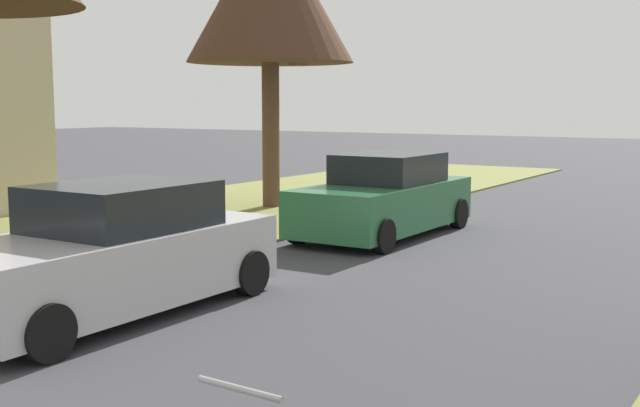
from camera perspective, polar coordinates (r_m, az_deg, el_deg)
name	(u,v)px	position (r m, az deg, el deg)	size (l,w,h in m)	color
parked_sedan_silver	(113,254)	(10.02, -14.58, -3.51)	(1.95, 4.40, 1.57)	#BCBCC1
parked_sedan_green	(384,198)	(15.44, 4.62, 0.39)	(1.95, 4.40, 1.57)	#28663D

